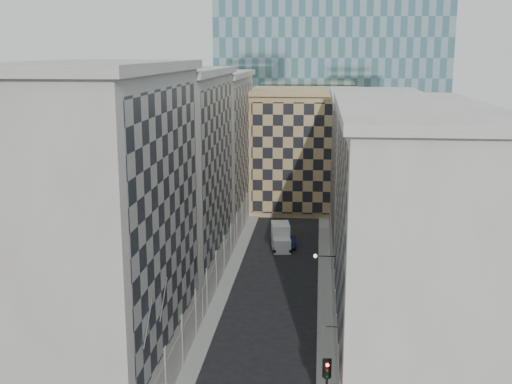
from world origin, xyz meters
The scene contains 15 objects.
sidewalk_west centered at (-5.25, 30.00, 0.07)m, with size 1.50×100.00×0.15m, color gray.
sidewalk_east centered at (5.25, 30.00, 0.07)m, with size 1.50×100.00×0.15m, color gray.
bldg_left_a centered at (-10.88, 11.00, 11.82)m, with size 10.80×22.80×23.70m.
bldg_left_b centered at (-10.88, 33.00, 11.32)m, with size 10.80×22.80×22.70m.
bldg_left_c centered at (-10.88, 55.00, 10.83)m, with size 10.80×22.80×21.70m.
bldg_right_a centered at (10.88, 15.00, 10.32)m, with size 10.80×26.80×20.70m.
bldg_right_b centered at (10.89, 42.00, 9.85)m, with size 10.80×28.80×19.70m.
tan_block centered at (2.00, 67.90, 9.44)m, with size 16.80×14.80×18.80m.
church_tower centered at (0.00, 82.00, 26.95)m, with size 7.20×7.20×51.50m.
flagpoles_left centered at (-5.90, 6.00, 8.00)m, with size 0.10×6.33×2.33m.
bracket_lamp centered at (4.38, 24.00, 6.20)m, with size 1.98×0.36×0.36m.
traffic_light centered at (5.17, 6.49, 3.54)m, with size 0.60×0.52×4.74m.
box_truck centered at (-0.28, 46.06, 1.30)m, with size 2.93×5.70×2.99m.
dark_car centered at (0.97, 46.55, 0.64)m, with size 1.36×3.91×1.29m, color #10113D.
shop_sign centered at (4.96, 13.17, 3.84)m, with size 1.15×0.72×0.79m.
Camera 1 is at (4.39, -31.86, 24.34)m, focal length 45.00 mm.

